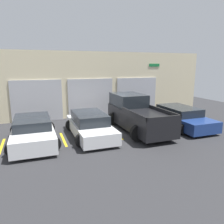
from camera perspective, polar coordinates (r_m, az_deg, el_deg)
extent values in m
plane|color=#2D2D30|center=(13.22, -1.31, -3.92)|extent=(28.00, 28.00, 0.00)
cube|color=beige|center=(15.93, -5.23, 7.20)|extent=(17.79, 0.60, 4.60)
cube|color=#ADADB2|center=(15.17, -18.97, 2.78)|extent=(3.24, 0.08, 2.73)
cube|color=#ADADB2|center=(15.66, -5.55, 3.65)|extent=(3.24, 0.08, 2.73)
cube|color=#ADADB2|center=(16.93, 6.47, 4.27)|extent=(3.24, 0.08, 2.73)
cube|color=#197238|center=(17.49, 11.00, 11.94)|extent=(0.90, 0.03, 0.22)
cube|color=black|center=(12.34, 6.92, -1.67)|extent=(1.83, 5.14, 0.99)
cube|color=#1E2328|center=(13.42, 4.28, 3.22)|extent=(1.68, 2.31, 0.72)
cube|color=black|center=(10.82, 5.65, -0.42)|extent=(0.08, 2.83, 0.18)
cube|color=black|center=(11.67, 13.40, 0.23)|extent=(0.08, 2.83, 0.18)
cube|color=black|center=(10.08, 13.53, -1.62)|extent=(1.83, 0.08, 0.18)
cylinder|color=black|center=(13.51, 0.78, -1.69)|extent=(0.86, 0.22, 0.86)
cylinder|color=black|center=(14.14, 6.87, -1.14)|extent=(0.86, 0.22, 0.86)
cylinder|color=black|center=(10.70, 6.91, -5.49)|extent=(0.86, 0.22, 0.86)
cylinder|color=black|center=(11.50, 14.09, -4.53)|extent=(0.86, 0.22, 0.86)
cube|color=white|center=(11.45, -5.74, -4.25)|extent=(1.73, 4.44, 0.59)
cube|color=#1E2328|center=(11.41, -5.94, -1.45)|extent=(1.52, 2.44, 0.52)
cylinder|color=black|center=(12.63, -10.61, -3.40)|extent=(0.63, 0.22, 0.63)
cylinder|color=black|center=(12.95, -4.03, -2.84)|extent=(0.63, 0.22, 0.63)
cylinder|color=black|center=(10.05, -7.93, -7.38)|extent=(0.63, 0.22, 0.63)
cylinder|color=black|center=(10.45, 0.22, -6.50)|extent=(0.63, 0.22, 0.63)
cube|color=white|center=(11.12, -19.91, -5.23)|extent=(1.83, 4.51, 0.66)
cube|color=#1E2328|center=(11.08, -20.11, -2.39)|extent=(1.61, 2.48, 0.42)
cylinder|color=black|center=(12.53, -23.62, -4.33)|extent=(0.64, 0.22, 0.64)
cylinder|color=black|center=(12.52, -16.25, -3.80)|extent=(0.64, 0.22, 0.64)
cylinder|color=black|center=(9.88, -24.46, -8.71)|extent=(0.64, 0.22, 0.64)
cylinder|color=black|center=(9.86, -15.03, -8.04)|extent=(0.64, 0.22, 0.64)
cube|color=navy|center=(13.88, 17.25, -1.80)|extent=(1.84, 4.70, 0.61)
cube|color=#1E2328|center=(13.86, 17.10, 0.43)|extent=(1.62, 2.59, 0.45)
cylinder|color=black|center=(14.62, 11.24, -1.33)|extent=(0.62, 0.22, 0.62)
cylinder|color=black|center=(15.52, 16.37, -0.83)|extent=(0.62, 0.22, 0.62)
cylinder|color=black|center=(12.32, 18.29, -4.26)|extent=(0.62, 0.22, 0.62)
cylinder|color=black|center=(13.37, 23.77, -3.42)|extent=(0.62, 0.22, 0.62)
cube|color=gold|center=(11.36, -26.86, -7.97)|extent=(0.12, 2.20, 0.01)
cube|color=gold|center=(11.33, -12.61, -6.95)|extent=(0.12, 2.20, 0.01)
cube|color=gold|center=(11.98, 0.83, -5.60)|extent=(0.12, 2.20, 0.01)
cube|color=gold|center=(13.20, 12.28, -4.20)|extent=(0.12, 2.20, 0.01)
cube|color=gold|center=(14.86, 21.45, -2.95)|extent=(0.12, 2.20, 0.01)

